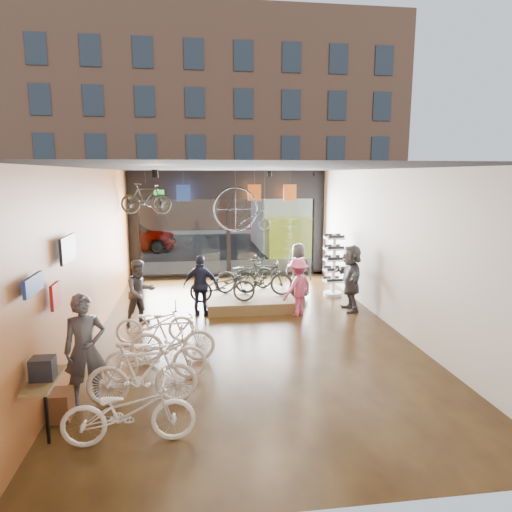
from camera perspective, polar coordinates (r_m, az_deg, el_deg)
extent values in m
cube|color=black|center=(11.04, -1.00, -9.33)|extent=(7.00, 12.00, 0.04)
cube|color=black|center=(10.41, -1.07, 11.01)|extent=(7.00, 12.00, 0.04)
cube|color=#9D542C|center=(10.74, -20.03, 0.08)|extent=(0.04, 12.00, 3.80)
cube|color=beige|center=(11.51, 16.65, 0.91)|extent=(0.04, 12.00, 3.80)
cube|color=beige|center=(4.82, 7.54, -11.42)|extent=(7.00, 0.04, 3.80)
cube|color=#198C26|center=(16.27, -12.03, 7.78)|extent=(0.35, 0.06, 0.18)
cube|color=black|center=(25.63, -4.95, 1.89)|extent=(30.00, 18.00, 0.02)
cube|color=slate|center=(17.95, -3.71, -1.44)|extent=(30.00, 2.40, 0.12)
cube|color=slate|center=(29.58, -5.34, 3.13)|extent=(30.00, 2.00, 0.12)
cube|color=brown|center=(32.04, -5.75, 16.10)|extent=(26.00, 5.00, 14.00)
imported|color=gray|center=(22.76, -15.90, 2.53)|extent=(4.66, 1.87, 1.59)
imported|color=beige|center=(6.81, -15.62, -18.16)|extent=(1.83, 0.67, 0.95)
imported|color=beige|center=(7.75, -14.05, -14.03)|extent=(1.77, 0.52, 1.06)
imported|color=beige|center=(8.55, -12.45, -11.99)|extent=(1.84, 0.69, 0.95)
imported|color=beige|center=(9.22, -10.36, -10.11)|extent=(1.67, 0.53, 0.99)
imported|color=beige|center=(10.36, -12.48, -8.19)|extent=(1.72, 0.65, 0.89)
cube|color=brown|center=(12.88, -0.79, -5.67)|extent=(2.40, 1.80, 0.30)
imported|color=black|center=(12.19, -4.20, -3.67)|extent=(1.76, 0.67, 0.91)
imported|color=black|center=(12.88, 0.93, -2.65)|extent=(1.75, 1.01, 1.01)
imported|color=black|center=(13.32, -1.40, -2.29)|extent=(1.99, 1.29, 0.99)
imported|color=#3F3F44|center=(7.95, -20.58, -10.83)|extent=(0.76, 0.62, 1.81)
imported|color=#3F3F44|center=(11.57, -14.28, -4.43)|extent=(1.00, 0.95, 1.63)
imported|color=#161C33|center=(12.00, -6.88, -3.71)|extent=(1.01, 0.59, 1.61)
imported|color=#CC4C72|center=(12.00, 5.23, -3.89)|extent=(1.13, 1.04, 1.52)
imported|color=#3F3F44|center=(13.68, 5.30, -1.84)|extent=(0.92, 0.72, 1.66)
imported|color=#3F3F44|center=(12.63, 11.79, -2.68)|extent=(0.61, 1.70, 1.81)
imported|color=black|center=(14.63, -13.61, 6.98)|extent=(1.63, 0.67, 0.95)
cube|color=#1E3F99|center=(15.55, -9.08, 7.77)|extent=(0.45, 0.03, 0.55)
cube|color=#CC5919|center=(15.69, -0.19, 7.92)|extent=(0.45, 0.03, 0.55)
cube|color=#CC5919|center=(15.90, 4.27, 7.92)|extent=(0.45, 0.03, 0.55)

